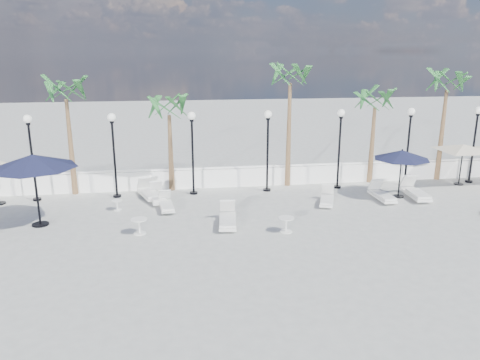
{
  "coord_description": "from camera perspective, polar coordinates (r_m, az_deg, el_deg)",
  "views": [
    {
      "loc": [
        -4.33,
        -14.56,
        6.46
      ],
      "look_at": [
        -1.78,
        3.22,
        1.5
      ],
      "focal_mm": 35.0,
      "sensor_mm": 36.0,
      "label": 1
    }
  ],
  "objects": [
    {
      "name": "ground",
      "position": [
        16.5,
        7.79,
        -7.75
      ],
      "size": [
        100.0,
        100.0,
        0.0
      ],
      "primitive_type": "plane",
      "color": "gray",
      "rests_on": "ground"
    },
    {
      "name": "balustrade",
      "position": [
        23.26,
        2.83,
        0.49
      ],
      "size": [
        26.0,
        0.3,
        1.01
      ],
      "color": "white",
      "rests_on": "ground"
    },
    {
      "name": "lamppost_0",
      "position": [
        22.3,
        -24.15,
        3.83
      ],
      "size": [
        0.36,
        0.36,
        3.84
      ],
      "color": "black",
      "rests_on": "ground"
    },
    {
      "name": "lamppost_1",
      "position": [
        21.59,
        -15.18,
        4.31
      ],
      "size": [
        0.36,
        0.36,
        3.84
      ],
      "color": "black",
      "rests_on": "ground"
    },
    {
      "name": "lamppost_2",
      "position": [
        21.44,
        -5.84,
        4.7
      ],
      "size": [
        0.36,
        0.36,
        3.84
      ],
      "color": "black",
      "rests_on": "ground"
    },
    {
      "name": "lamppost_3",
      "position": [
        21.86,
        3.4,
        4.95
      ],
      "size": [
        0.36,
        0.36,
        3.84
      ],
      "color": "black",
      "rests_on": "ground"
    },
    {
      "name": "lamppost_4",
      "position": [
        22.81,
        12.08,
        5.08
      ],
      "size": [
        0.36,
        0.36,
        3.84
      ],
      "color": "black",
      "rests_on": "ground"
    },
    {
      "name": "lamppost_5",
      "position": [
        24.24,
        19.9,
        5.1
      ],
      "size": [
        0.36,
        0.36,
        3.84
      ],
      "color": "black",
      "rests_on": "ground"
    },
    {
      "name": "lamppost_6",
      "position": [
        26.06,
        26.75,
        5.03
      ],
      "size": [
        0.36,
        0.36,
        3.84
      ],
      "color": "black",
      "rests_on": "ground"
    },
    {
      "name": "palm_0",
      "position": [
        22.43,
        -20.46,
        9.56
      ],
      "size": [
        2.6,
        2.6,
        5.5
      ],
      "color": "brown",
      "rests_on": "ground"
    },
    {
      "name": "palm_1",
      "position": [
        22.02,
        -8.65,
        8.21
      ],
      "size": [
        2.6,
        2.6,
        4.7
      ],
      "color": "brown",
      "rests_on": "ground"
    },
    {
      "name": "palm_2",
      "position": [
        22.58,
        6.14,
        11.94
      ],
      "size": [
        2.6,
        2.6,
        6.1
      ],
      "color": "brown",
      "rests_on": "ground"
    },
    {
      "name": "palm_3",
      "position": [
        24.1,
        16.15,
        8.86
      ],
      "size": [
        2.6,
        2.6,
        4.9
      ],
      "color": "brown",
      "rests_on": "ground"
    },
    {
      "name": "palm_4",
      "position": [
        25.76,
        23.93,
        10.29
      ],
      "size": [
        2.6,
        2.6,
        5.7
      ],
      "color": "brown",
      "rests_on": "ground"
    },
    {
      "name": "lounger_0",
      "position": [
        21.72,
        -11.04,
        -1.49
      ],
      "size": [
        1.2,
        2.03,
        0.72
      ],
      "rotation": [
        0.0,
        0.0,
        0.33
      ],
      "color": "silver",
      "rests_on": "ground"
    },
    {
      "name": "lounger_1",
      "position": [
        18.0,
        -1.53,
        -4.77
      ],
      "size": [
        0.85,
        2.01,
        0.73
      ],
      "rotation": [
        0.0,
        0.0,
        -0.12
      ],
      "color": "silver",
      "rests_on": "ground"
    },
    {
      "name": "lounger_2",
      "position": [
        21.14,
        -10.0,
        -1.94
      ],
      "size": [
        0.86,
        1.9,
        0.69
      ],
      "rotation": [
        0.0,
        0.0,
        0.15
      ],
      "color": "silver",
      "rests_on": "ground"
    },
    {
      "name": "lounger_3",
      "position": [
        19.98,
        -8.97,
        -2.98
      ],
      "size": [
        0.72,
        1.72,
        0.63
      ],
      "rotation": [
        0.0,
        0.0,
        0.11
      ],
      "color": "silver",
      "rests_on": "ground"
    },
    {
      "name": "lounger_4",
      "position": [
        20.82,
        10.56,
        -2.28
      ],
      "size": [
        1.12,
        1.8,
        0.64
      ],
      "rotation": [
        0.0,
        0.0,
        -0.36
      ],
      "color": "silver",
      "rests_on": "ground"
    },
    {
      "name": "lounger_5",
      "position": [
        21.97,
        16.92,
        -1.71
      ],
      "size": [
        0.64,
        1.88,
        0.7
      ],
      "rotation": [
        0.0,
        0.0,
        0.02
      ],
      "color": "silver",
      "rests_on": "ground"
    },
    {
      "name": "lounger_6",
      "position": [
        22.74,
        20.59,
        -1.38
      ],
      "size": [
        0.85,
        2.15,
        0.79
      ],
      "rotation": [
        0.0,
        0.0,
        -0.08
      ],
      "color": "silver",
      "rests_on": "ground"
    },
    {
      "name": "side_table_0",
      "position": [
        17.5,
        -12.18,
        -5.36
      ],
      "size": [
        0.6,
        0.6,
        0.58
      ],
      "color": "silver",
      "rests_on": "ground"
    },
    {
      "name": "side_table_1",
      "position": [
        20.3,
        -14.73,
        -2.86
      ],
      "size": [
        0.45,
        0.45,
        0.43
      ],
      "color": "silver",
      "rests_on": "ground"
    },
    {
      "name": "side_table_2",
      "position": [
        17.36,
        5.66,
        -5.27
      ],
      "size": [
        0.58,
        0.58,
        0.57
      ],
      "color": "silver",
      "rests_on": "ground"
    },
    {
      "name": "parasol_navy_left",
      "position": [
        18.94,
        -23.92,
        2.07
      ],
      "size": [
        3.23,
        3.23,
        2.85
      ],
      "color": "black",
      "rests_on": "ground"
    },
    {
      "name": "parasol_navy_mid",
      "position": [
        22.18,
        19.13,
        2.91
      ],
      "size": [
        2.5,
        2.5,
        2.24
      ],
      "color": "black",
      "rests_on": "ground"
    },
    {
      "name": "parasol_cream_sq_a",
      "position": [
        25.47,
        25.6,
        3.91
      ],
      "size": [
        4.47,
        4.47,
        2.2
      ],
      "color": "black",
      "rests_on": "ground"
    }
  ]
}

